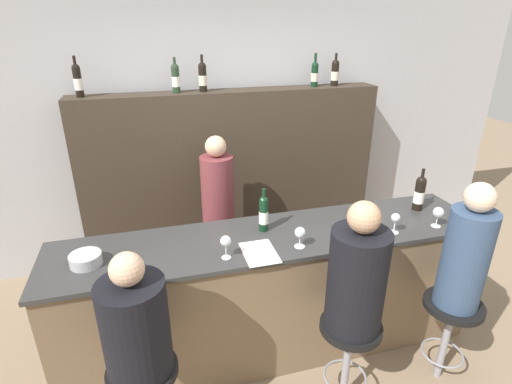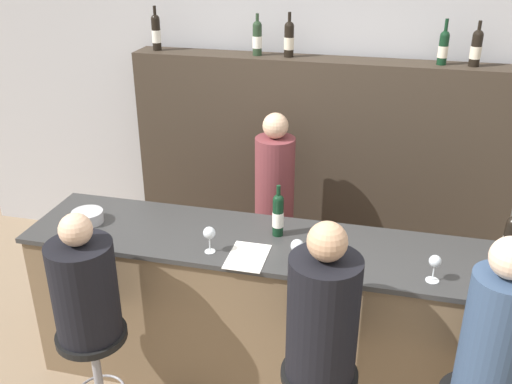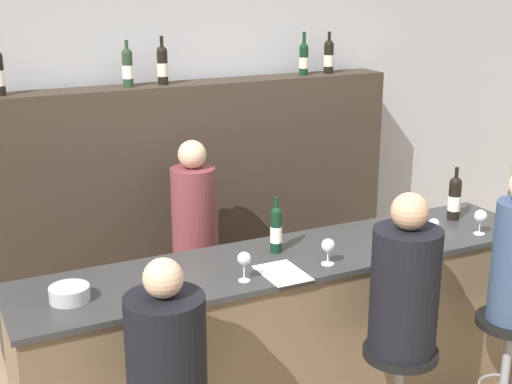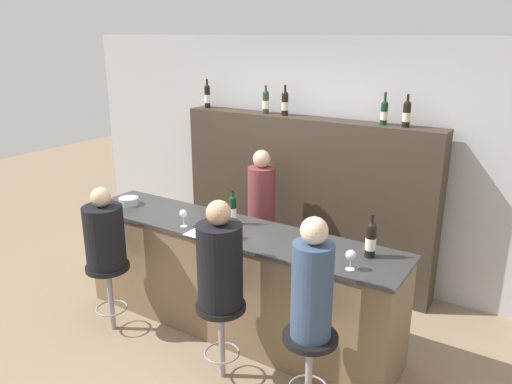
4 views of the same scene
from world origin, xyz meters
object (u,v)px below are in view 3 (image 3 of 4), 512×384
object	(u,v)px
wine_bottle_backbar_3	(304,58)
wine_glass_0	(244,260)
metal_bowl	(69,294)
guest_seated_left	(166,351)
wine_bottle_counter_0	(276,229)
wine_bottle_backbar_1	(128,67)
wine_glass_1	(328,246)
bar_stool_middle	(399,373)
wine_glass_2	(434,225)
bar_stool_right	(509,341)
wine_bottle_backbar_2	(162,65)
wine_bottle_backbar_4	(329,56)
guest_seated_middle	(405,285)
wine_bottle_counter_1	(455,198)
bartender	(195,260)
wine_glass_3	(481,217)

from	to	relation	value
wine_bottle_backbar_3	wine_glass_0	xyz separation A→B (m)	(-1.21, -1.54, -0.79)
metal_bowl	guest_seated_left	bearing A→B (deg)	-63.65
wine_bottle_counter_0	guest_seated_left	distance (m)	1.14
wine_bottle_backbar_1	wine_bottle_backbar_3	xyz separation A→B (m)	(1.32, 0.00, -0.01)
wine_glass_0	wine_glass_1	xyz separation A→B (m)	(0.49, 0.00, -0.01)
wine_glass_1	bar_stool_middle	xyz separation A→B (m)	(0.20, -0.41, -0.59)
wine_glass_2	bar_stool_right	distance (m)	0.77
metal_bowl	bar_stool_middle	distance (m)	1.72
wine_bottle_counter_0	wine_bottle_backbar_1	size ratio (longest dim) A/B	1.06
wine_glass_1	wine_bottle_backbar_2	bearing A→B (deg)	103.16
wine_bottle_backbar_3	wine_glass_2	distance (m)	1.74
wine_bottle_backbar_4	guest_seated_middle	xyz separation A→B (m)	(-0.73, -1.95, -0.90)
wine_glass_2	wine_glass_1	bearing A→B (deg)	180.00
wine_bottle_counter_1	wine_bottle_backbar_3	size ratio (longest dim) A/B	1.10
wine_bottle_backbar_4	guest_seated_left	size ratio (longest dim) A/B	0.42
bartender	guest_seated_left	bearing A→B (deg)	-115.50
wine_bottle_counter_1	wine_bottle_backbar_1	size ratio (longest dim) A/B	1.13
wine_glass_0	guest_seated_left	size ratio (longest dim) A/B	0.22
wine_bottle_counter_1	bar_stool_right	distance (m)	0.95
bar_stool_middle	bar_stool_right	size ratio (longest dim) A/B	1.00
wine_glass_2	bar_stool_right	bearing A→B (deg)	-58.54
wine_bottle_counter_1	wine_bottle_backbar_2	size ratio (longest dim) A/B	1.07
wine_bottle_backbar_1	bar_stool_right	world-z (taller)	wine_bottle_backbar_1
wine_bottle_counter_0	bartender	bearing A→B (deg)	103.41
wine_glass_1	guest_seated_middle	xyz separation A→B (m)	(0.20, -0.41, -0.10)
metal_bowl	wine_bottle_counter_1	bearing A→B (deg)	2.88
wine_bottle_backbar_3	wine_bottle_backbar_4	size ratio (longest dim) A/B	1.02
wine_bottle_counter_1	wine_glass_1	bearing A→B (deg)	-165.68
wine_bottle_counter_0	metal_bowl	distance (m)	1.18
wine_bottle_backbar_1	guest_seated_middle	distance (m)	2.29
wine_bottle_counter_1	wine_glass_2	world-z (taller)	wine_bottle_counter_1
wine_bottle_counter_1	guest_seated_left	world-z (taller)	guest_seated_left
wine_glass_1	wine_glass_3	size ratio (longest dim) A/B	0.96
wine_bottle_backbar_4	metal_bowl	size ratio (longest dim) A/B	1.58
wine_bottle_counter_1	bar_stool_right	world-z (taller)	wine_bottle_counter_1
guest_seated_left	bar_stool_middle	size ratio (longest dim) A/B	1.11
bartender	guest_seated_middle	bearing A→B (deg)	-69.52
wine_bottle_backbar_1	wine_glass_0	xyz separation A→B (m)	(0.11, -1.54, -0.79)
wine_glass_2	guest_seated_middle	world-z (taller)	guest_seated_middle
wine_bottle_backbar_3	wine_glass_3	world-z (taller)	wine_bottle_backbar_3
wine_bottle_backbar_1	wine_glass_0	bearing A→B (deg)	-86.09
wine_bottle_counter_1	bartender	size ratio (longest dim) A/B	0.23
wine_bottle_backbar_3	guest_seated_middle	size ratio (longest dim) A/B	0.37
wine_bottle_backbar_1	guest_seated_left	xyz separation A→B (m)	(-0.45, -1.95, -0.96)
wine_bottle_backbar_2	wine_bottle_backbar_4	size ratio (longest dim) A/B	1.05
wine_bottle_backbar_1	metal_bowl	size ratio (longest dim) A/B	1.57
wine_glass_1	guest_seated_left	bearing A→B (deg)	-158.84
wine_glass_0	bar_stool_right	world-z (taller)	wine_glass_0
wine_bottle_counter_1	wine_glass_0	size ratio (longest dim) A/B	2.18
wine_bottle_counter_0	wine_glass_3	world-z (taller)	wine_bottle_counter_0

